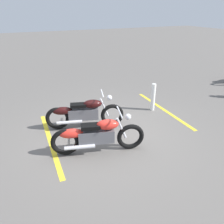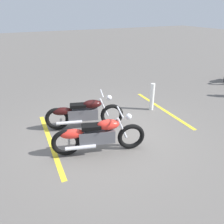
% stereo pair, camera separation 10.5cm
% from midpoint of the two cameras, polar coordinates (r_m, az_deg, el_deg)
% --- Properties ---
extents(ground_plane, '(60.00, 60.00, 0.00)m').
position_cam_midpoint_polar(ground_plane, '(6.19, -1.00, -5.75)').
color(ground_plane, '#66605B').
extents(motorcycle_bright_foreground, '(2.18, 0.80, 1.04)m').
position_cam_midpoint_polar(motorcycle_bright_foreground, '(5.27, -3.55, -5.92)').
color(motorcycle_bright_foreground, black).
rests_on(motorcycle_bright_foreground, ground).
extents(motorcycle_dark_foreground, '(2.17, 0.82, 1.04)m').
position_cam_midpoint_polar(motorcycle_dark_foreground, '(6.39, -6.94, -0.21)').
color(motorcycle_dark_foreground, black).
rests_on(motorcycle_dark_foreground, ground).
extents(bollard_post, '(0.14, 0.14, 0.93)m').
position_cam_midpoint_polar(bollard_post, '(7.58, 10.83, 3.74)').
color(bollard_post, white).
rests_on(bollard_post, ground).
extents(parking_stripe_near, '(0.24, 3.20, 0.01)m').
position_cam_midpoint_polar(parking_stripe_near, '(6.09, -14.98, -7.22)').
color(parking_stripe_near, yellow).
rests_on(parking_stripe_near, ground).
extents(parking_stripe_mid, '(0.24, 3.20, 0.01)m').
position_cam_midpoint_polar(parking_stripe_mid, '(7.87, 13.34, 0.67)').
color(parking_stripe_mid, yellow).
rests_on(parking_stripe_mid, ground).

